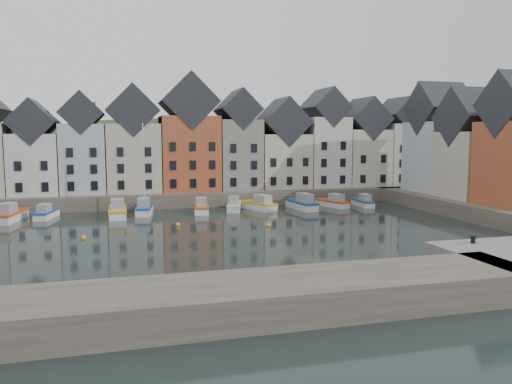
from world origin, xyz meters
name	(u,v)px	position (x,y,z in m)	size (l,w,h in m)	color
ground	(226,238)	(0.00, 0.00, 0.00)	(260.00, 260.00, 0.00)	black
far_quay	(188,195)	(0.00, 30.00, 1.00)	(90.00, 16.00, 2.00)	#453E35
right_quay	(507,210)	(37.00, 3.00, 1.00)	(14.00, 54.00, 2.00)	#453E35
near_wall	(128,310)	(-10.00, -22.00, 1.00)	(50.00, 6.00, 2.00)	#453E35
hillside	(173,269)	(0.02, 56.00, -17.96)	(153.60, 70.40, 64.00)	black
far_terrace	(209,145)	(3.21, 28.00, 8.88)	(72.37, 8.16, 17.78)	beige
right_terrace	(476,147)	(36.00, 8.07, 8.91)	(8.30, 24.25, 16.36)	#ABB4BD
mooring_buoys	(181,229)	(-4.00, 5.33, 0.15)	(20.50, 5.50, 0.50)	gold
boat_a	(10,215)	(-23.37, 16.65, 0.76)	(3.19, 6.93, 2.56)	silver
boat_b	(46,213)	(-19.46, 17.89, 0.62)	(2.68, 5.68, 2.10)	silver
boat_c	(118,211)	(-10.72, 16.39, 0.80)	(2.16, 6.96, 2.67)	silver
boat_d	(144,208)	(-7.33, 18.19, 0.80)	(2.76, 6.61, 12.26)	silver
boat_e	(201,208)	(0.15, 17.33, 0.70)	(2.59, 6.27, 2.34)	silver
boat_f	(234,206)	(4.96, 18.23, 0.66)	(3.33, 6.03, 2.21)	silver
boat_g	(259,205)	(8.45, 17.66, 0.72)	(4.27, 6.57, 2.42)	silver
boat_h	(302,204)	(14.48, 16.62, 0.76)	(2.82, 6.87, 2.57)	silver
boat_i	(333,203)	(19.66, 17.65, 0.65)	(3.69, 5.92, 2.18)	silver
boat_j	(363,202)	(24.22, 17.12, 0.62)	(2.17, 5.55, 2.08)	silver
mooring_bollard	(473,239)	(16.35, -16.50, 2.31)	(0.48, 0.48, 0.56)	black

